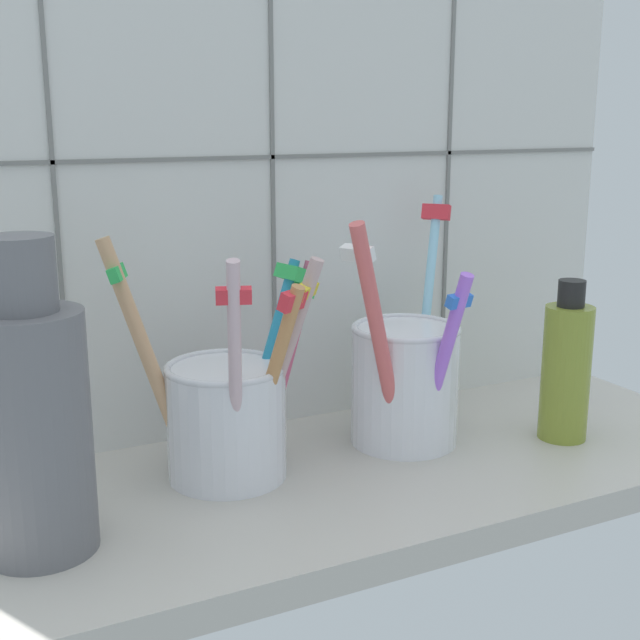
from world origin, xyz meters
TOP-DOWN VIEW (x-y plane):
  - counter_slab at (0.00, 0.00)cm, footprint 64.00×22.00cm
  - tile_wall_back at (-0.00, 12.00)cm, footprint 64.00×2.20cm
  - toothbrush_cup_left at (-6.96, 2.81)cm, footprint 15.31×10.67cm
  - toothbrush_cup_right at (7.06, 2.83)cm, footprint 13.66×12.25cm
  - ceramic_vase at (-20.17, -1.72)cm, footprint 6.41×6.41cm
  - soap_bottle at (18.43, -1.90)cm, footprint 3.66×3.66cm

SIDE VIEW (x-z plane):
  - counter_slab at x=0.00cm, z-range 0.00..2.00cm
  - toothbrush_cup_left at x=-6.96cm, z-range -1.68..15.11cm
  - toothbrush_cup_right at x=7.06cm, z-range -2.05..16.05cm
  - soap_bottle at x=18.43cm, z-range 1.34..13.69cm
  - ceramic_vase at x=-20.17cm, z-range 0.81..18.87cm
  - tile_wall_back at x=0.00cm, z-range 0.00..45.00cm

